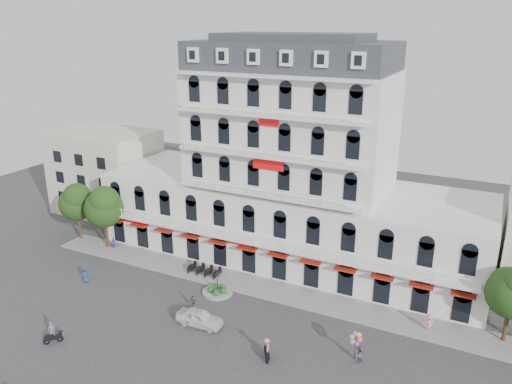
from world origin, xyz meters
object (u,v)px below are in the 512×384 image
Objects in this scene: parked_car at (200,318)px; rider_center at (267,348)px; rider_west at (52,334)px; balloon_vendor at (357,347)px.

rider_center is (7.72, -1.74, 0.28)m from parked_car.
rider_west is 18.96m from rider_center.
rider_center is at bearing -105.61° from parked_car.
rider_west is at bearing -101.24° from rider_center.
parked_car is 12.97m from rider_west.
balloon_vendor is (6.85, 3.12, 0.27)m from rider_center.
rider_west is at bearing 125.69° from parked_car.
parked_car is 2.10× the size of rider_west.
rider_west is 26.47m from balloon_vendor.
rider_west reaches higher than rider_center.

